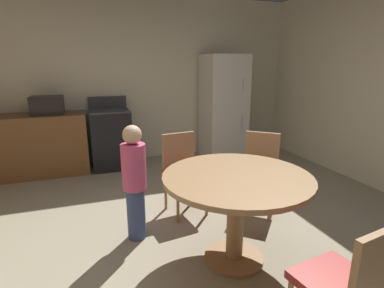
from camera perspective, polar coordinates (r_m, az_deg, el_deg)
ground_plane at (r=2.82m, az=-1.03°, el=-19.68°), size 14.00×14.00×0.00m
wall_back at (r=5.22m, az=-11.47°, el=11.89°), size 5.92×0.12×2.70m
kitchen_counter at (r=5.01m, az=-30.04°, el=-0.40°), size 1.89×0.60×0.90m
oven_range at (r=4.91m, az=-15.14°, el=1.06°), size 0.60×0.60×1.10m
refrigerator at (r=5.26m, az=5.96°, el=6.97°), size 0.68×0.68×1.76m
microwave at (r=4.84m, az=-25.81°, el=6.68°), size 0.44×0.32×0.26m
dining_table at (r=2.45m, az=8.43°, el=-9.31°), size 1.18×1.18×0.76m
chair_south at (r=1.90m, az=28.04°, el=-22.38°), size 0.46×0.46×0.87m
chair_northeast at (r=3.41m, az=12.70°, el=-4.26°), size 0.56×0.56×0.87m
chair_north at (r=3.30m, az=-1.74°, el=-4.53°), size 0.45×0.45×0.87m
person_child at (r=2.79m, az=-10.89°, el=-6.81°), size 0.31×0.31×1.09m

